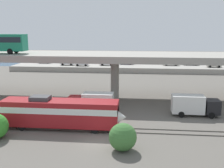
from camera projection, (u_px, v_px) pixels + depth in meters
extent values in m
plane|color=#605B54|center=(98.00, 142.00, 31.27)|extent=(260.00, 260.00, 0.00)
cube|color=#59544C|center=(102.00, 131.00, 34.46)|extent=(110.00, 0.12, 0.12)
cube|color=#59544C|center=(104.00, 127.00, 35.85)|extent=(110.00, 0.12, 0.12)
cube|color=maroon|center=(60.00, 113.00, 35.31)|extent=(14.78, 3.00, 3.20)
cube|color=white|center=(60.00, 108.00, 35.20)|extent=(14.78, 3.04, 0.77)
cone|color=white|center=(118.00, 117.00, 34.62)|extent=(2.02, 2.85, 2.85)
cube|color=black|center=(106.00, 107.00, 34.54)|extent=(2.02, 2.70, 1.02)
cube|color=#3F3F42|center=(40.00, 98.00, 35.21)|extent=(2.40, 1.80, 0.50)
cylinder|color=black|center=(98.00, 122.00, 36.47)|extent=(0.96, 0.18, 0.96)
cylinder|color=black|center=(95.00, 130.00, 33.84)|extent=(0.96, 0.18, 0.96)
cylinder|color=black|center=(30.00, 120.00, 37.41)|extent=(0.96, 0.18, 0.96)
cylinder|color=black|center=(22.00, 127.00, 34.78)|extent=(0.96, 0.18, 0.96)
cube|color=#9E998E|center=(115.00, 57.00, 49.27)|extent=(96.00, 11.47, 1.12)
cylinder|color=#9E998E|center=(115.00, 80.00, 50.08)|extent=(1.50, 1.50, 7.05)
cylinder|color=black|center=(10.00, 51.00, 47.88)|extent=(1.00, 0.26, 1.00)
cylinder|color=black|center=(16.00, 50.00, 50.24)|extent=(1.00, 0.26, 1.00)
cube|color=maroon|center=(75.00, 103.00, 42.42)|extent=(2.00, 2.30, 2.00)
cube|color=silver|center=(98.00, 101.00, 42.00)|extent=(4.60, 2.30, 2.60)
cylinder|color=black|center=(76.00, 111.00, 41.52)|extent=(0.88, 0.28, 0.88)
cylinder|color=black|center=(79.00, 107.00, 43.65)|extent=(0.88, 0.28, 0.88)
cylinder|color=black|center=(104.00, 112.00, 41.09)|extent=(0.88, 0.28, 0.88)
cylinder|color=black|center=(105.00, 108.00, 43.22)|extent=(0.88, 0.28, 0.88)
cube|color=black|center=(212.00, 107.00, 40.36)|extent=(2.00, 2.30, 2.00)
cube|color=silver|center=(188.00, 104.00, 40.65)|extent=(4.60, 2.30, 2.60)
cylinder|color=black|center=(208.00, 111.00, 41.65)|extent=(0.88, 0.28, 0.88)
cylinder|color=black|center=(212.00, 115.00, 39.52)|extent=(0.88, 0.28, 0.88)
cylinder|color=black|center=(179.00, 110.00, 42.08)|extent=(0.88, 0.28, 0.88)
cylinder|color=black|center=(181.00, 115.00, 39.94)|extent=(0.88, 0.28, 0.88)
cube|color=#9E998E|center=(126.00, 68.00, 84.75)|extent=(68.48, 11.60, 1.50)
cube|color=black|center=(191.00, 63.00, 85.11)|extent=(4.46, 1.84, 0.70)
cube|color=#1E232B|center=(192.00, 61.00, 84.97)|extent=(1.96, 1.62, 0.48)
cylinder|color=black|center=(186.00, 64.00, 84.46)|extent=(0.64, 0.20, 0.64)
cylinder|color=black|center=(186.00, 64.00, 86.17)|extent=(0.64, 0.20, 0.64)
cylinder|color=black|center=(196.00, 64.00, 84.18)|extent=(0.64, 0.20, 0.64)
cylinder|color=black|center=(195.00, 64.00, 85.89)|extent=(0.64, 0.20, 0.64)
cube|color=#B7B7BC|center=(171.00, 63.00, 84.35)|extent=(4.63, 1.73, 0.70)
cube|color=#1E232B|center=(172.00, 61.00, 84.21)|extent=(2.04, 1.52, 0.48)
cylinder|color=black|center=(166.00, 65.00, 83.76)|extent=(0.64, 0.20, 0.64)
cylinder|color=black|center=(166.00, 64.00, 85.37)|extent=(0.64, 0.20, 0.64)
cylinder|color=black|center=(176.00, 65.00, 83.47)|extent=(0.64, 0.20, 0.64)
cylinder|color=black|center=(175.00, 64.00, 85.07)|extent=(0.64, 0.20, 0.64)
cube|color=#B7B7BC|center=(107.00, 63.00, 84.46)|extent=(4.35, 1.79, 0.70)
cube|color=#1E232B|center=(108.00, 61.00, 84.32)|extent=(1.92, 1.57, 0.48)
cylinder|color=black|center=(102.00, 65.00, 83.84)|extent=(0.64, 0.20, 0.64)
cylinder|color=black|center=(103.00, 64.00, 85.49)|extent=(0.64, 0.20, 0.64)
cylinder|color=black|center=(111.00, 65.00, 83.56)|extent=(0.64, 0.20, 0.64)
cylinder|color=black|center=(112.00, 64.00, 85.22)|extent=(0.64, 0.20, 0.64)
cube|color=navy|center=(126.00, 62.00, 87.00)|extent=(4.20, 1.70, 0.70)
cube|color=#1E232B|center=(127.00, 60.00, 86.86)|extent=(1.85, 1.50, 0.48)
cylinder|color=black|center=(122.00, 64.00, 86.41)|extent=(0.64, 0.20, 0.64)
cylinder|color=black|center=(122.00, 63.00, 87.99)|extent=(0.64, 0.20, 0.64)
cylinder|color=black|center=(130.00, 64.00, 86.15)|extent=(0.64, 0.20, 0.64)
cylinder|color=black|center=(130.00, 63.00, 87.73)|extent=(0.64, 0.20, 0.64)
cube|color=#B7B7BC|center=(45.00, 61.00, 89.85)|extent=(4.05, 1.80, 0.70)
cube|color=#1E232B|center=(45.00, 59.00, 89.72)|extent=(1.78, 1.58, 0.48)
cylinder|color=black|center=(40.00, 62.00, 89.22)|extent=(0.64, 0.20, 0.64)
cylinder|color=black|center=(42.00, 62.00, 90.88)|extent=(0.64, 0.20, 0.64)
cylinder|color=black|center=(48.00, 63.00, 88.96)|extent=(0.64, 0.20, 0.64)
cylinder|color=black|center=(49.00, 62.00, 90.63)|extent=(0.64, 0.20, 0.64)
cube|color=#9E998C|center=(214.00, 65.00, 80.40)|extent=(4.03, 1.88, 0.70)
cube|color=#1E232B|center=(213.00, 63.00, 80.30)|extent=(1.77, 1.65, 0.48)
cylinder|color=black|center=(217.00, 66.00, 81.21)|extent=(0.64, 0.20, 0.64)
cylinder|color=black|center=(219.00, 67.00, 79.47)|extent=(0.64, 0.20, 0.64)
cylinder|color=black|center=(209.00, 66.00, 81.46)|extent=(0.64, 0.20, 0.64)
cylinder|color=black|center=(210.00, 66.00, 79.73)|extent=(0.64, 0.20, 0.64)
cube|color=silver|center=(82.00, 64.00, 83.39)|extent=(4.01, 1.74, 0.70)
cube|color=#1E232B|center=(81.00, 62.00, 83.29)|extent=(1.77, 1.53, 0.48)
cylinder|color=black|center=(87.00, 64.00, 84.14)|extent=(0.64, 0.20, 0.64)
cylinder|color=black|center=(86.00, 65.00, 82.52)|extent=(0.64, 0.20, 0.64)
cylinder|color=black|center=(79.00, 64.00, 84.39)|extent=(0.64, 0.20, 0.64)
cylinder|color=black|center=(77.00, 65.00, 82.78)|extent=(0.64, 0.20, 0.64)
cube|color=silver|center=(67.00, 63.00, 84.91)|extent=(4.17, 1.73, 0.70)
cube|color=#1E232B|center=(67.00, 61.00, 84.81)|extent=(1.84, 1.52, 0.48)
cylinder|color=black|center=(72.00, 64.00, 85.64)|extent=(0.64, 0.20, 0.64)
cylinder|color=black|center=(71.00, 65.00, 84.04)|extent=(0.64, 0.20, 0.64)
cylinder|color=black|center=(64.00, 64.00, 85.91)|extent=(0.64, 0.20, 0.64)
cylinder|color=black|center=(63.00, 64.00, 84.30)|extent=(0.64, 0.20, 0.64)
cube|color=navy|center=(129.00, 61.00, 107.33)|extent=(140.00, 36.00, 0.01)
sphere|color=#3E7235|center=(123.00, 137.00, 29.00)|extent=(2.94, 2.94, 2.94)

